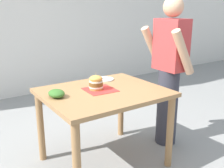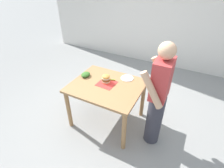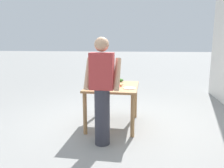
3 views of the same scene
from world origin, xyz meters
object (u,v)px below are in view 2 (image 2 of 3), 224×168
side_salad (86,75)px  diner_across_table (158,97)px  patio_table (107,91)px  pickle_spear (112,80)px  sandwich (106,79)px  side_plate_with_forks (127,78)px

side_salad → diner_across_table: 1.31m
patio_table → pickle_spear: 0.21m
pickle_spear → side_salad: bearing=-79.1°
pickle_spear → diner_across_table: diner_across_table is taller
side_salad → diner_across_table: diner_across_table is taller
patio_table → pickle_spear: pickle_spear is taller
patio_table → pickle_spear: (-0.16, 0.03, 0.14)m
sandwich → diner_across_table: 0.90m
side_salad → sandwich: bearing=89.4°
side_plate_with_forks → side_salad: (0.27, -0.67, 0.03)m
pickle_spear → diner_across_table: bearing=76.2°
side_salad → diner_across_table: (0.11, 1.31, 0.06)m
diner_across_table → pickle_spear: bearing=-103.8°
side_salad → pickle_spear: bearing=100.9°
side_salad → diner_across_table: size_ratio=0.11×
diner_across_table → patio_table: bearing=-92.8°
sandwich → side_plate_with_forks: 0.39m
sandwich → diner_across_table: (0.11, 0.89, 0.02)m
sandwich → side_salad: (-0.00, -0.41, -0.04)m
patio_table → side_salad: side_salad is taller
pickle_spear → diner_across_table: size_ratio=0.06×
side_salad → side_plate_with_forks: bearing=111.8°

